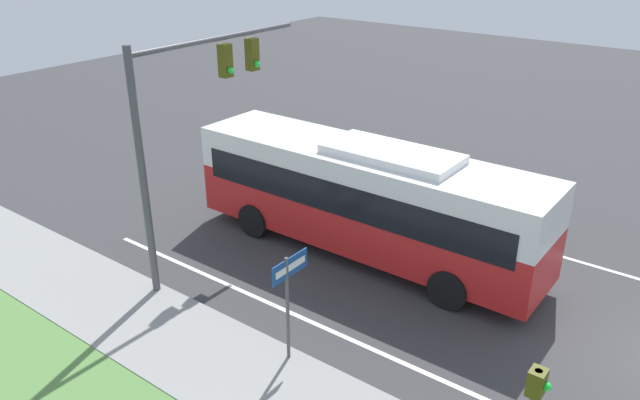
% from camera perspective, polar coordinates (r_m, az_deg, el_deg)
% --- Properties ---
extents(bus, '(2.71, 10.94, 3.49)m').
position_cam_1_polar(bus, '(18.34, 4.20, 0.54)').
color(bus, red).
rests_on(bus, ground_plane).
extents(signal_gantry, '(5.94, 0.41, 6.67)m').
position_cam_1_polar(signal_gantry, '(16.82, -11.74, 8.06)').
color(signal_gantry, '#4C4C51').
rests_on(signal_gantry, ground_plane).
extents(street_sign, '(1.16, 0.08, 2.72)m').
position_cam_1_polar(street_sign, '(13.79, -2.87, -8.18)').
color(street_sign, '#4C4C51').
rests_on(street_sign, ground_plane).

